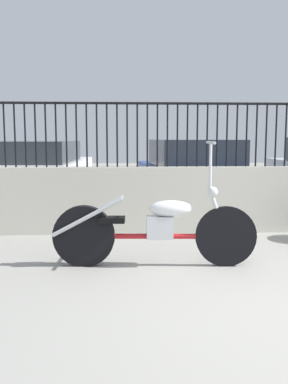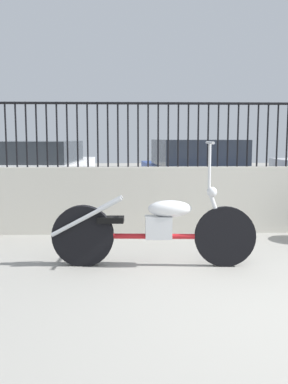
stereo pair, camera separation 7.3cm
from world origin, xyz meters
name	(u,v)px [view 1 (the left image)]	position (x,y,z in m)	size (l,w,h in m)	color
low_wall	(225,199)	(0.00, 2.91, 0.48)	(10.68, 0.18, 0.96)	beige
fence_railing	(227,127)	(0.00, 2.91, 1.53)	(10.68, 0.04, 0.91)	black
motorcycle_red	(146,228)	(-1.25, 1.29, 0.41)	(2.18, 0.52, 1.34)	black
car_white	(35,173)	(-3.24, 5.44, 0.67)	(1.97, 4.26, 1.31)	black
car_blue	(192,173)	(-0.10, 5.33, 0.67)	(2.02, 4.10, 1.33)	black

